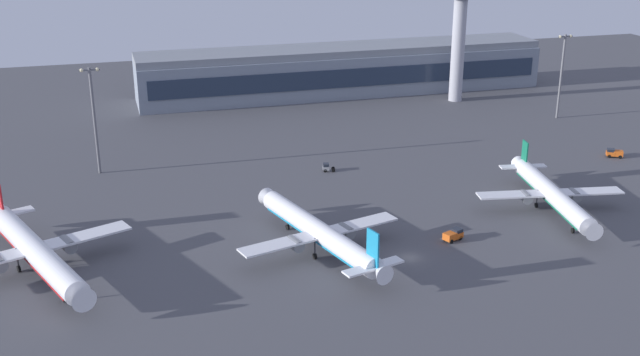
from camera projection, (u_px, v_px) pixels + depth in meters
ground_plane at (410, 258)px, 144.76m from camera, size 416.00×416.00×0.00m
terminal_building at (343, 70)px, 265.77m from camera, size 141.00×22.40×16.40m
control_tower at (459, 28)px, 250.10m from camera, size 8.00×8.00×42.19m
airplane_mid_apron at (551, 193)px, 165.30m from camera, size 32.31×41.32×10.64m
airplane_far_stand at (320, 232)px, 145.53m from camera, size 33.37×42.52×11.08m
airplane_terminal_side at (34, 250)px, 137.42m from camera, size 35.43×44.94×12.01m
maintenance_van at (453, 235)px, 151.72m from camera, size 4.57×3.39×2.25m
baggage_tractor at (614, 153)px, 200.88m from camera, size 4.57×3.76×2.25m
pushback_tug at (327, 167)px, 190.47m from camera, size 3.42×2.48×2.05m
apron_light_east at (562, 71)px, 232.61m from camera, size 4.80×0.90×25.87m
apron_light_west at (94, 114)px, 184.48m from camera, size 4.80×0.90×26.52m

